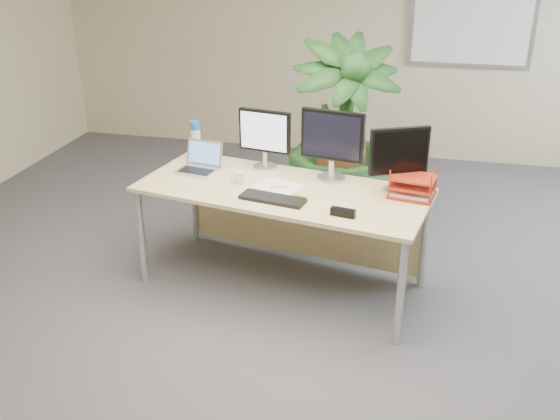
% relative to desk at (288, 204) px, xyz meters
% --- Properties ---
extents(floor, '(8.00, 8.00, 0.00)m').
position_rel_desk_xyz_m(floor, '(0.12, -0.98, -0.62)').
color(floor, '#414146').
rests_on(floor, ground).
extents(back_wall, '(7.00, 0.04, 2.70)m').
position_rel_desk_xyz_m(back_wall, '(0.12, 3.02, 0.73)').
color(back_wall, tan).
rests_on(back_wall, floor).
extents(whiteboard, '(1.30, 0.04, 0.95)m').
position_rel_desk_xyz_m(whiteboard, '(1.32, 2.99, 0.93)').
color(whiteboard, '#AAAAAF').
rests_on(whiteboard, back_wall).
extents(desk, '(2.17, 1.22, 0.79)m').
position_rel_desk_xyz_m(desk, '(0.00, 0.00, 0.00)').
color(desk, tan).
rests_on(desk, floor).
extents(floor_plant, '(1.09, 1.09, 1.50)m').
position_rel_desk_xyz_m(floor_plant, '(0.28, 0.73, 0.13)').
color(floor_plant, '#153C16').
rests_on(floor_plant, floor).
extents(monitor_left, '(0.41, 0.19, 0.46)m').
position_rel_desk_xyz_m(monitor_left, '(-0.24, 0.25, 0.43)').
color(monitor_left, silver).
rests_on(monitor_left, desk).
extents(monitor_right, '(0.47, 0.21, 0.52)m').
position_rel_desk_xyz_m(monitor_right, '(0.29, 0.14, 0.47)').
color(monitor_right, silver).
rests_on(monitor_right, desk).
extents(monitor_dark, '(0.40, 0.22, 0.47)m').
position_rel_desk_xyz_m(monitor_dark, '(0.77, -0.00, 0.44)').
color(monitor_dark, silver).
rests_on(monitor_dark, desk).
extents(laptop, '(0.34, 0.31, 0.21)m').
position_rel_desk_xyz_m(laptop, '(-0.71, 0.10, 0.22)').
color(laptop, silver).
rests_on(laptop, desk).
extents(keyboard, '(0.47, 0.23, 0.03)m').
position_rel_desk_xyz_m(keyboard, '(-0.04, -0.34, 0.18)').
color(keyboard, black).
rests_on(keyboard, desk).
extents(coffee_mug, '(0.11, 0.08, 0.09)m').
position_rel_desk_xyz_m(coffee_mug, '(-0.34, -0.09, 0.21)').
color(coffee_mug, silver).
rests_on(coffee_mug, desk).
extents(spiral_notebook, '(0.36, 0.32, 0.01)m').
position_rel_desk_xyz_m(spiral_notebook, '(-0.05, -0.11, 0.17)').
color(spiral_notebook, white).
rests_on(spiral_notebook, desk).
extents(orange_pen, '(0.13, 0.04, 0.01)m').
position_rel_desk_xyz_m(orange_pen, '(-0.05, -0.14, 0.19)').
color(orange_pen, orange).
rests_on(orange_pen, spiral_notebook).
extents(yellow_highlighter, '(0.11, 0.05, 0.01)m').
position_rel_desk_xyz_m(yellow_highlighter, '(0.13, -0.23, 0.18)').
color(yellow_highlighter, yellow).
rests_on(yellow_highlighter, desk).
extents(water_bottle, '(0.08, 0.08, 0.31)m').
position_rel_desk_xyz_m(water_bottle, '(-0.83, 0.34, 0.31)').
color(water_bottle, silver).
rests_on(water_bottle, desk).
extents(letter_tray, '(0.34, 0.28, 0.14)m').
position_rel_desk_xyz_m(letter_tray, '(0.88, -0.05, 0.23)').
color(letter_tray, '#A82814').
rests_on(letter_tray, desk).
extents(stapler, '(0.17, 0.07, 0.05)m').
position_rel_desk_xyz_m(stapler, '(0.46, -0.48, 0.20)').
color(stapler, black).
rests_on(stapler, desk).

